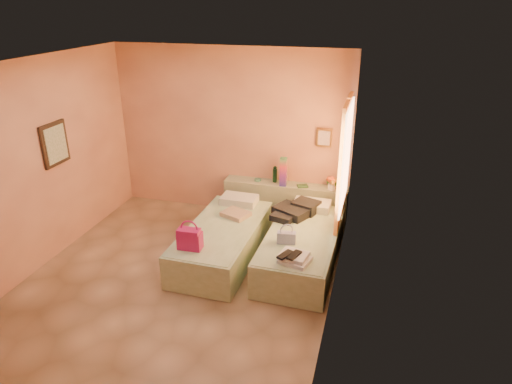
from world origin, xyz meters
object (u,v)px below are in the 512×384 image
bed_left (223,242)px  towel_stack (295,258)px  flower_vase (332,182)px  bed_right (302,249)px  magenta_handbag (190,238)px  green_book (302,186)px  blue_handbag (286,238)px  headboard_ledge (285,202)px  water_bottle (275,174)px

bed_left → towel_stack: 1.37m
bed_left → flower_vase: flower_vase is taller
bed_left → towel_stack: size_ratio=5.71×
bed_right → magenta_handbag: 1.59m
bed_right → green_book: 1.36m
magenta_handbag → blue_handbag: 1.26m
headboard_ledge → blue_handbag: 1.70m
bed_left → flower_vase: size_ratio=7.64×
water_bottle → towel_stack: size_ratio=0.74×
bed_left → green_book: 1.70m
bed_left → towel_stack: (1.17, -0.64, 0.30)m
green_book → blue_handbag: size_ratio=0.69×
blue_handbag → towel_stack: (0.20, -0.43, -0.03)m
bed_right → water_bottle: 1.62m
headboard_ledge → flower_vase: size_ratio=7.83×
water_bottle → magenta_handbag: (-0.60, -2.15, -0.14)m
blue_handbag → bed_left: bearing=158.9°
bed_left → flower_vase: (1.36, 1.39, 0.53)m
bed_left → magenta_handbag: size_ratio=6.54×
flower_vase → magenta_handbag: 2.60m
green_book → blue_handbag: green_book is taller
water_bottle → magenta_handbag: 2.24m
bed_right → green_book: size_ratio=11.96×
flower_vase → towel_stack: (-0.19, -2.04, -0.23)m
flower_vase → blue_handbag: 1.66m
headboard_ledge → bed_left: size_ratio=1.02×
magenta_handbag → towel_stack: 1.37m
flower_vase → magenta_handbag: flower_vase is taller
flower_vase → bed_right: bearing=-100.2°
headboard_ledge → green_book: (0.29, -0.05, 0.34)m
bed_left → magenta_handbag: 0.81m
bed_right → water_bottle: water_bottle is taller
magenta_handbag → water_bottle: bearing=71.8°
headboard_ledge → green_book: size_ratio=12.26×
towel_stack → flower_vase: bearing=84.8°
headboard_ledge → water_bottle: 0.49m
flower_vase → magenta_handbag: bearing=-126.7°
headboard_ledge → bed_right: bearing=-68.3°
bed_right → flower_vase: flower_vase is taller
green_book → blue_handbag: bearing=-110.7°
towel_stack → magenta_handbag: bearing=-178.3°
bed_right → bed_left: bearing=-173.4°
bed_right → headboard_ledge: bearing=112.8°
green_book → towel_stack: size_ratio=0.48×
headboard_ledge → magenta_handbag: bearing=-110.6°
headboard_ledge → flower_vase: (0.75, -0.04, 0.46)m
water_bottle → magenta_handbag: bearing=-105.7°
headboard_ledge → blue_handbag: size_ratio=8.40×
bed_left → green_book: bearing=58.1°
bed_left → towel_stack: towel_stack is taller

